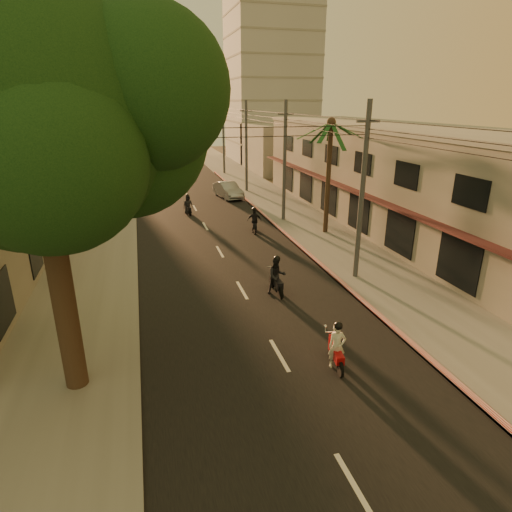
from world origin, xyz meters
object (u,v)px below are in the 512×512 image
at_px(broadleaf_tree, 50,117).
at_px(parked_car, 228,190).
at_px(scooter_far_a, 188,205).
at_px(scooter_red, 337,347).
at_px(scooter_mid_a, 277,277).
at_px(scooter_mid_b, 254,221).
at_px(palm_tree, 331,129).

relative_size(broadleaf_tree, parked_car, 2.51).
bearing_deg(scooter_far_a, scooter_red, -91.40).
xyz_separation_m(broadleaf_tree, scooter_far_a, (5.82, 21.85, -7.70)).
height_order(scooter_mid_a, scooter_far_a, scooter_mid_a).
xyz_separation_m(broadleaf_tree, parked_car, (10.33, 27.38, -7.72)).
height_order(broadleaf_tree, parked_car, broadleaf_tree).
distance_m(scooter_mid_b, scooter_far_a, 7.54).
height_order(scooter_red, scooter_far_a, scooter_red).
distance_m(palm_tree, scooter_red, 17.62).
xyz_separation_m(broadleaf_tree, palm_tree, (14.61, 13.86, -1.33)).
bearing_deg(scooter_mid_b, broadleaf_tree, -111.17).
relative_size(scooter_mid_b, parked_car, 0.38).
bearing_deg(scooter_red, broadleaf_tree, -179.47).
distance_m(palm_tree, scooter_far_a, 13.49).
xyz_separation_m(broadleaf_tree, scooter_red, (8.32, -1.32, -7.68)).
height_order(palm_tree, scooter_mid_b, palm_tree).
relative_size(scooter_red, scooter_far_a, 1.04).
relative_size(scooter_red, parked_car, 0.38).
relative_size(scooter_mid_a, parked_car, 0.42).
relative_size(scooter_mid_a, scooter_far_a, 1.15).
bearing_deg(scooter_mid_a, scooter_mid_b, 81.05).
bearing_deg(scooter_mid_a, parked_car, 84.49).
xyz_separation_m(scooter_mid_a, parked_car, (2.17, 22.29, -0.13)).
bearing_deg(scooter_far_a, scooter_mid_b, -65.63).
bearing_deg(broadleaf_tree, scooter_mid_a, 31.94).
xyz_separation_m(scooter_far_a, parked_car, (4.52, 5.53, -0.02)).
distance_m(scooter_red, scooter_mid_a, 6.42).
distance_m(broadleaf_tree, scooter_far_a, 23.89).
height_order(palm_tree, scooter_far_a, palm_tree).
relative_size(palm_tree, scooter_mid_b, 4.44).
height_order(scooter_mid_b, scooter_far_a, scooter_mid_b).
bearing_deg(scooter_far_a, scooter_mid_a, -89.60).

